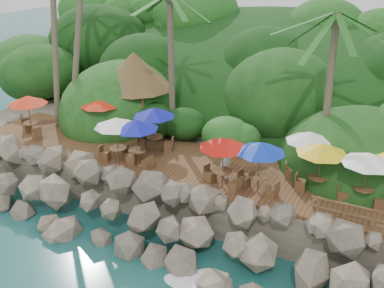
% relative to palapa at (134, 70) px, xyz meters
% --- Properties ---
extents(ground, '(140.00, 140.00, 0.00)m').
position_rel_palapa_xyz_m(ground, '(5.71, -9.55, -5.79)').
color(ground, '#19514F').
rests_on(ground, ground).
extents(land_base, '(32.00, 25.20, 2.10)m').
position_rel_palapa_xyz_m(land_base, '(5.71, 6.45, -4.74)').
color(land_base, gray).
rests_on(land_base, ground).
extents(jungle_hill, '(44.80, 28.00, 15.40)m').
position_rel_palapa_xyz_m(jungle_hill, '(5.71, 13.95, -5.79)').
color(jungle_hill, '#143811').
rests_on(jungle_hill, ground).
extents(seawall, '(29.00, 4.00, 2.30)m').
position_rel_palapa_xyz_m(seawall, '(5.71, -7.55, -4.64)').
color(seawall, gray).
rests_on(seawall, ground).
extents(terrace, '(26.00, 5.00, 0.20)m').
position_rel_palapa_xyz_m(terrace, '(5.71, -3.55, -3.59)').
color(terrace, brown).
rests_on(terrace, land_base).
extents(jungle_foliage, '(44.00, 16.00, 12.00)m').
position_rel_palapa_xyz_m(jungle_foliage, '(5.71, 5.45, -5.79)').
color(jungle_foliage, '#143811').
rests_on(jungle_foliage, ground).
extents(foam_line, '(25.20, 0.80, 0.06)m').
position_rel_palapa_xyz_m(foam_line, '(5.71, -9.25, -5.76)').
color(foam_line, white).
rests_on(foam_line, ground).
extents(palapa, '(4.75, 4.75, 4.60)m').
position_rel_palapa_xyz_m(palapa, '(0.00, 0.00, 0.00)').
color(palapa, brown).
rests_on(palapa, ground).
extents(dining_clusters, '(22.25, 5.15, 2.48)m').
position_rel_palapa_xyz_m(dining_clusters, '(6.06, -3.83, -1.43)').
color(dining_clusters, brown).
rests_on(dining_clusters, terrace).
extents(waiter, '(0.77, 0.64, 1.81)m').
position_rel_palapa_xyz_m(waiter, '(7.82, -4.18, -2.58)').
color(waiter, silver).
rests_on(waiter, terrace).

